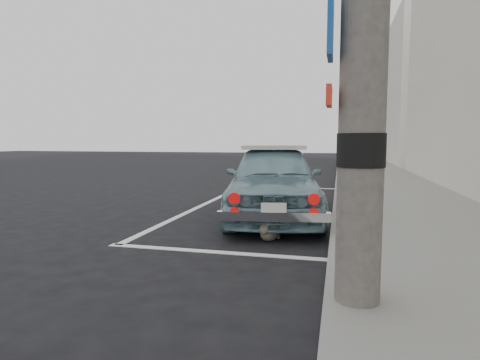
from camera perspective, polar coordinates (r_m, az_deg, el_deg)
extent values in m
plane|color=black|center=(5.61, -6.31, -8.54)|extent=(80.00, 80.00, 0.00)
cube|color=slate|center=(7.34, 24.04, -5.03)|extent=(2.80, 40.00, 0.15)
cube|color=black|center=(9.51, 30.96, 5.01)|extent=(0.10, 16.00, 2.40)
cube|color=white|center=(13.40, 26.96, 18.99)|extent=(0.10, 2.00, 1.60)
cube|color=orange|center=(15.69, 24.91, 17.00)|extent=(0.10, 2.00, 1.60)
cube|color=beige|center=(25.63, 24.34, 11.04)|extent=(3.50, 10.00, 8.00)
cube|color=silver|center=(5.00, -2.85, -10.24)|extent=(3.00, 0.12, 0.01)
cube|color=silver|center=(11.77, 7.03, -1.07)|extent=(3.00, 0.12, 0.01)
cube|color=silver|center=(8.68, -5.04, -3.45)|extent=(0.12, 7.00, 0.01)
cylinder|color=black|center=(3.11, 16.84, 4.07)|extent=(0.36, 0.36, 0.25)
cube|color=#13499D|center=(3.21, 12.77, 20.44)|extent=(0.04, 0.35, 0.45)
cube|color=red|center=(3.12, 12.57, 11.54)|extent=(0.04, 0.30, 0.15)
cube|color=white|center=(3.12, 12.47, 11.54)|extent=(0.02, 0.16, 0.08)
imported|color=#6F96A1|center=(7.13, 4.78, -0.08)|extent=(2.17, 4.09, 1.33)
cube|color=silver|center=(7.49, 4.81, 4.73)|extent=(1.32, 1.64, 0.07)
cube|color=silver|center=(5.30, 4.80, -5.17)|extent=(1.49, 0.36, 0.12)
cube|color=white|center=(5.24, 4.81, -4.19)|extent=(0.33, 0.07, 0.17)
cylinder|color=red|center=(5.25, -0.83, -2.59)|extent=(0.15, 0.06, 0.15)
cylinder|color=red|center=(5.26, 10.46, -2.68)|extent=(0.15, 0.06, 0.15)
cylinder|color=red|center=(5.28, -0.83, -4.52)|extent=(0.12, 0.06, 0.12)
cylinder|color=red|center=(5.28, 10.43, -4.61)|extent=(0.12, 0.06, 0.12)
ellipsoid|color=brown|center=(5.56, 4.24, -7.42)|extent=(0.33, 0.41, 0.22)
sphere|color=brown|center=(5.40, 3.46, -6.99)|extent=(0.14, 0.14, 0.14)
cone|color=brown|center=(5.41, 3.12, -6.23)|extent=(0.05, 0.05, 0.05)
cone|color=brown|center=(5.37, 3.82, -6.31)|extent=(0.05, 0.05, 0.05)
cylinder|color=brown|center=(5.71, 5.55, -7.85)|extent=(0.05, 0.24, 0.03)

